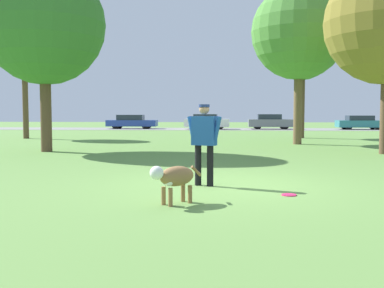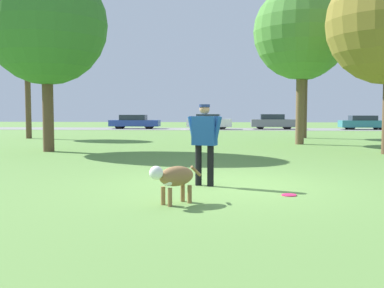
{
  "view_description": "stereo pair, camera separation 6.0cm",
  "coord_description": "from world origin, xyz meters",
  "px_view_note": "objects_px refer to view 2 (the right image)",
  "views": [
    {
      "loc": [
        0.18,
        -8.98,
        1.46
      ],
      "look_at": [
        -0.47,
        -1.01,
        0.9
      ],
      "focal_mm": 42.0,
      "sensor_mm": 36.0,
      "label": 1
    },
    {
      "loc": [
        0.23,
        -8.97,
        1.46
      ],
      "look_at": [
        -0.47,
        -1.01,
        0.9
      ],
      "focal_mm": 42.0,
      "sensor_mm": 36.0,
      "label": 2
    }
  ],
  "objects_px": {
    "dog": "(174,177)",
    "parked_car_white": "(209,122)",
    "tree_mid_center": "(301,32)",
    "parked_car_teal": "(364,123)",
    "tree_near_left": "(46,24)",
    "person": "(204,137)",
    "tree_far_left": "(27,52)",
    "parked_car_grey": "(273,122)",
    "parked_car_blue": "(134,122)",
    "frisbee": "(289,195)",
    "tree_far_right": "(305,48)"
  },
  "relations": [
    {
      "from": "parked_car_blue",
      "to": "parked_car_grey",
      "type": "xyz_separation_m",
      "value": [
        12.4,
        0.05,
        0.03
      ]
    },
    {
      "from": "parked_car_white",
      "to": "frisbee",
      "type": "bearing_deg",
      "value": -82.47
    },
    {
      "from": "tree_mid_center",
      "to": "parked_car_blue",
      "type": "distance_m",
      "value": 22.8
    },
    {
      "from": "tree_mid_center",
      "to": "parked_car_grey",
      "type": "distance_m",
      "value": 19.5
    },
    {
      "from": "parked_car_white",
      "to": "parked_car_blue",
      "type": "bearing_deg",
      "value": 177.51
    },
    {
      "from": "tree_far_left",
      "to": "tree_far_right",
      "type": "distance_m",
      "value": 15.67
    },
    {
      "from": "tree_mid_center",
      "to": "parked_car_teal",
      "type": "distance_m",
      "value": 20.99
    },
    {
      "from": "dog",
      "to": "parked_car_white",
      "type": "bearing_deg",
      "value": -134.04
    },
    {
      "from": "tree_mid_center",
      "to": "parked_car_white",
      "type": "xyz_separation_m",
      "value": [
        -5.08,
        18.38,
        -4.45
      ]
    },
    {
      "from": "tree_far_left",
      "to": "parked_car_blue",
      "type": "xyz_separation_m",
      "value": [
        2.69,
        15.51,
        -4.22
      ]
    },
    {
      "from": "person",
      "to": "parked_car_teal",
      "type": "relative_size",
      "value": 0.4
    },
    {
      "from": "person",
      "to": "tree_far_left",
      "type": "height_order",
      "value": "tree_far_left"
    },
    {
      "from": "tree_far_right",
      "to": "tree_near_left",
      "type": "xyz_separation_m",
      "value": [
        -10.97,
        -9.97,
        -0.41
      ]
    },
    {
      "from": "person",
      "to": "dog",
      "type": "relative_size",
      "value": 1.96
    },
    {
      "from": "tree_far_left",
      "to": "parked_car_white",
      "type": "height_order",
      "value": "tree_far_left"
    },
    {
      "from": "tree_near_left",
      "to": "parked_car_grey",
      "type": "xyz_separation_m",
      "value": [
        10.51,
        23.75,
        -4.06
      ]
    },
    {
      "from": "dog",
      "to": "tree_far_left",
      "type": "relative_size",
      "value": 0.13
    },
    {
      "from": "tree_near_left",
      "to": "dog",
      "type": "bearing_deg",
      "value": -57.4
    },
    {
      "from": "parked_car_white",
      "to": "parked_car_grey",
      "type": "relative_size",
      "value": 1.01
    },
    {
      "from": "tree_far_left",
      "to": "parked_car_grey",
      "type": "relative_size",
      "value": 1.63
    },
    {
      "from": "frisbee",
      "to": "tree_far_left",
      "type": "distance_m",
      "value": 21.27
    },
    {
      "from": "tree_far_right",
      "to": "tree_far_left",
      "type": "bearing_deg",
      "value": -173.47
    },
    {
      "from": "tree_mid_center",
      "to": "tree_near_left",
      "type": "distance_m",
      "value": 11.08
    },
    {
      "from": "frisbee",
      "to": "parked_car_white",
      "type": "relative_size",
      "value": 0.07
    },
    {
      "from": "tree_far_left",
      "to": "tree_near_left",
      "type": "height_order",
      "value": "tree_near_left"
    },
    {
      "from": "tree_near_left",
      "to": "parked_car_teal",
      "type": "xyz_separation_m",
      "value": [
        18.23,
        23.54,
        -4.11
      ]
    },
    {
      "from": "dog",
      "to": "parked_car_teal",
      "type": "xyz_separation_m",
      "value": [
        12.29,
        32.84,
        0.17
      ]
    },
    {
      "from": "tree_far_left",
      "to": "parked_car_grey",
      "type": "xyz_separation_m",
      "value": [
        15.1,
        15.56,
        -4.19
      ]
    },
    {
      "from": "tree_far_left",
      "to": "tree_far_right",
      "type": "relative_size",
      "value": 0.9
    },
    {
      "from": "person",
      "to": "tree_mid_center",
      "type": "bearing_deg",
      "value": 93.92
    },
    {
      "from": "tree_mid_center",
      "to": "frisbee",
      "type": "bearing_deg",
      "value": -99.19
    },
    {
      "from": "tree_far_left",
      "to": "tree_far_right",
      "type": "bearing_deg",
      "value": 6.53
    },
    {
      "from": "tree_near_left",
      "to": "frisbee",
      "type": "bearing_deg",
      "value": -46.7
    },
    {
      "from": "tree_far_right",
      "to": "person",
      "type": "bearing_deg",
      "value": -104.97
    },
    {
      "from": "parked_car_grey",
      "to": "parked_car_teal",
      "type": "xyz_separation_m",
      "value": [
        7.73,
        -0.21,
        -0.06
      ]
    },
    {
      "from": "tree_far_left",
      "to": "dog",
      "type": "bearing_deg",
      "value": -58.92
    },
    {
      "from": "tree_near_left",
      "to": "parked_car_blue",
      "type": "height_order",
      "value": "tree_near_left"
    },
    {
      "from": "tree_mid_center",
      "to": "parked_car_grey",
      "type": "height_order",
      "value": "tree_mid_center"
    },
    {
      "from": "parked_car_white",
      "to": "tree_far_right",
      "type": "bearing_deg",
      "value": -63.15
    },
    {
      "from": "parked_car_blue",
      "to": "parked_car_white",
      "type": "xyz_separation_m",
      "value": [
        6.81,
        -0.55,
        0.03
      ]
    },
    {
      "from": "parked_car_grey",
      "to": "parked_car_teal",
      "type": "distance_m",
      "value": 7.73
    },
    {
      "from": "tree_mid_center",
      "to": "tree_near_left",
      "type": "xyz_separation_m",
      "value": [
        -10.0,
        -4.77,
        -0.4
      ]
    },
    {
      "from": "parked_car_blue",
      "to": "tree_mid_center",
      "type": "bearing_deg",
      "value": -59.03
    },
    {
      "from": "parked_car_teal",
      "to": "frisbee",
      "type": "bearing_deg",
      "value": -107.96
    },
    {
      "from": "tree_far_right",
      "to": "parked_car_white",
      "type": "bearing_deg",
      "value": 114.69
    },
    {
      "from": "person",
      "to": "parked_car_blue",
      "type": "distance_m",
      "value": 32.19
    },
    {
      "from": "parked_car_teal",
      "to": "tree_mid_center",
      "type": "bearing_deg",
      "value": -113.65
    },
    {
      "from": "tree_near_left",
      "to": "parked_car_blue",
      "type": "distance_m",
      "value": 24.12
    },
    {
      "from": "parked_car_blue",
      "to": "parked_car_white",
      "type": "relative_size",
      "value": 1.14
    },
    {
      "from": "person",
      "to": "parked_car_grey",
      "type": "height_order",
      "value": "person"
    }
  ]
}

